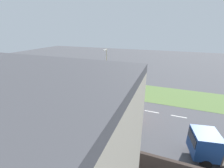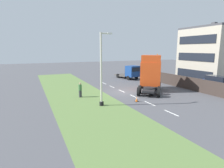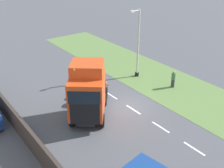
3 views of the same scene
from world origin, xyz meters
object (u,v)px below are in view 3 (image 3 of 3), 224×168
Objects in this scene: lorry_cab at (88,92)px; lamp_post at (138,48)px; pedestrian at (173,79)px; traffic_cone_lead at (106,83)px.

lamp_post is (-8.54, -3.87, 0.79)m from lorry_cab.
lamp_post is 4.85m from pedestrian.
lamp_post reaches higher than lorry_cab.
lorry_cab is at bearing 41.09° from traffic_cone_lead.
traffic_cone_lead is (-4.65, -4.05, -2.09)m from lorry_cab.
lorry_cab reaches higher than pedestrian.
lamp_post is at bearing -74.62° from pedestrian.
lorry_cab is at bearing -1.37° from pedestrian.
pedestrian is at bearing 139.52° from traffic_cone_lead.
pedestrian is 2.96× the size of traffic_cone_lead.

